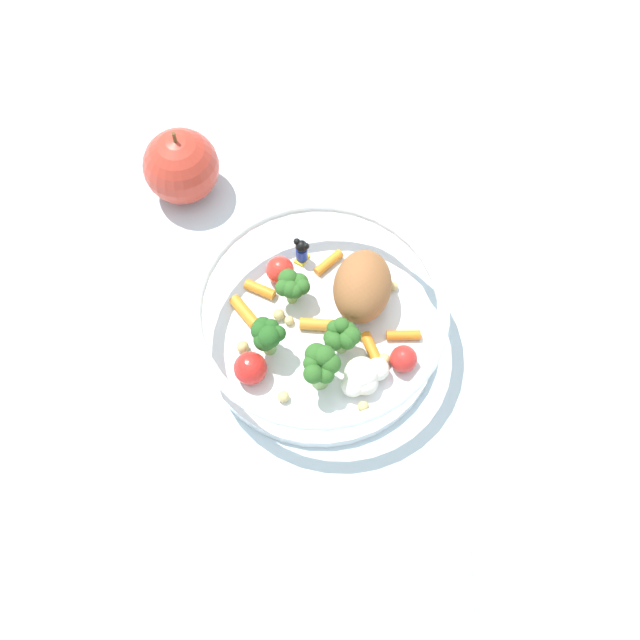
{
  "coord_description": "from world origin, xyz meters",
  "views": [
    {
      "loc": [
        0.32,
        -0.17,
        0.74
      ],
      "look_at": [
        -0.01,
        0.0,
        0.04
      ],
      "focal_mm": 48.23,
      "sensor_mm": 36.0,
      "label": 1
    }
  ],
  "objects": [
    {
      "name": "ground_plane",
      "position": [
        0.0,
        0.0,
        0.0
      ],
      "size": [
        2.4,
        2.4,
        0.0
      ],
      "primitive_type": "plane",
      "color": "silver"
    },
    {
      "name": "food_container",
      "position": [
        -0.01,
        0.0,
        0.03
      ],
      "size": [
        0.24,
        0.24,
        0.07
      ],
      "color": "white",
      "rests_on": "ground_plane"
    },
    {
      "name": "loose_apple",
      "position": [
        -0.23,
        -0.05,
        0.04
      ],
      "size": [
        0.08,
        0.08,
        0.09
      ],
      "color": "#BC3828",
      "rests_on": "ground_plane"
    },
    {
      "name": "folded_napkin",
      "position": [
        0.23,
        -0.04,
        0.0
      ],
      "size": [
        0.14,
        0.14,
        0.01
      ],
      "primitive_type": "cube",
      "rotation": [
        0.0,
        0.0,
        -0.49
      ],
      "color": "white",
      "rests_on": "ground_plane"
    }
  ]
}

